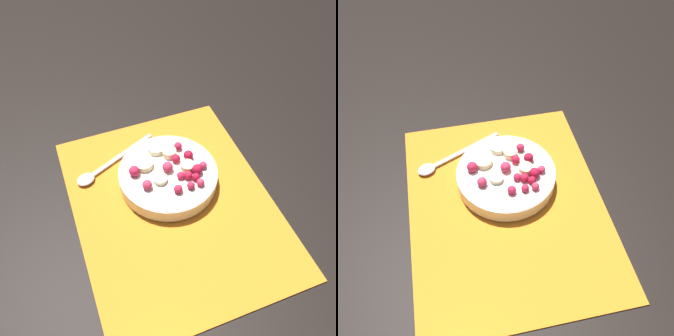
# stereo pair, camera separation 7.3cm
# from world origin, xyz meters

# --- Properties ---
(ground_plane) EXTENTS (3.00, 3.00, 0.00)m
(ground_plane) POSITION_xyz_m (0.00, 0.00, 0.00)
(ground_plane) COLOR black
(placemat) EXTENTS (0.48, 0.37, 0.01)m
(placemat) POSITION_xyz_m (0.00, 0.00, 0.00)
(placemat) COLOR orange
(placemat) RESTS_ON ground_plane
(fruit_bowl) EXTENTS (0.20, 0.20, 0.05)m
(fruit_bowl) POSITION_xyz_m (-0.06, 0.01, 0.03)
(fruit_bowl) COLOR white
(fruit_bowl) RESTS_ON placemat
(spoon) EXTENTS (0.10, 0.19, 0.01)m
(spoon) POSITION_xyz_m (-0.13, -0.11, 0.01)
(spoon) COLOR #B2B2B7
(spoon) RESTS_ON placemat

